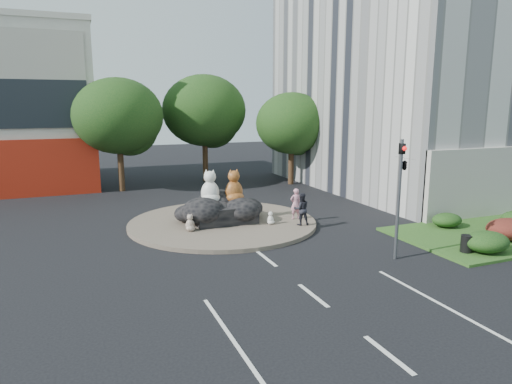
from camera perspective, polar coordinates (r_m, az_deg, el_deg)
ground at (r=15.96m, az=7.16°, el=-12.72°), size 120.00×120.00×0.00m
roundabout_island at (r=24.66m, az=-4.19°, el=-3.84°), size 10.00×10.00×0.20m
rock_plinth at (r=24.52m, az=-4.20°, el=-2.60°), size 3.20×2.60×0.90m
grass_verge at (r=25.62m, az=27.90°, el=-4.64°), size 10.00×6.00×0.12m
tree_left at (r=34.96m, az=-16.73°, el=8.65°), size 6.46×6.46×8.27m
tree_mid at (r=38.20m, az=-6.40°, el=9.66°), size 6.84×6.84×8.76m
tree_right at (r=36.65m, az=4.52°, el=8.19°), size 5.70×5.70×7.30m
hedge_near_green at (r=22.02m, az=26.89°, el=-5.57°), size 2.00×1.60×0.90m
hedge_red at (r=24.50m, az=29.03°, el=-4.07°), size 2.20×1.76×0.99m
hedge_back_green at (r=25.61m, az=22.75°, el=-3.24°), size 1.60×1.28×0.72m
traffic_light at (r=19.39m, az=17.80°, el=2.23°), size 0.44×1.24×5.00m
street_lamp at (r=28.88m, az=22.20°, el=6.52°), size 2.34×0.22×8.06m
cat_white at (r=24.34m, az=-5.76°, el=0.64°), size 1.47×1.41×1.90m
cat_tabby at (r=24.56m, az=-2.78°, el=0.75°), size 1.20×1.06×1.87m
kitten_calico at (r=22.79m, az=-8.24°, el=-3.76°), size 0.67×0.63×0.88m
kitten_white at (r=23.82m, az=1.83°, el=-3.21°), size 0.56×0.56×0.71m
pedestrian_pink at (r=24.93m, az=4.96°, el=-1.46°), size 0.62×0.41×1.68m
pedestrian_dark at (r=23.68m, az=5.70°, el=-2.13°), size 0.94×0.80×1.68m
litter_bin at (r=21.65m, az=24.82°, el=-5.88°), size 0.59×0.59×0.74m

